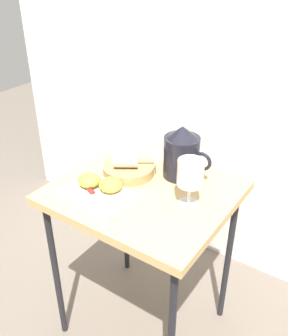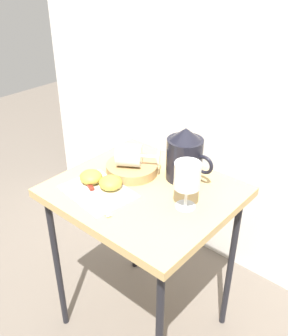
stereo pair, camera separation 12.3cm
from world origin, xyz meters
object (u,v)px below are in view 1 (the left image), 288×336
Objects in this scene: apple_half_left at (89,180)px; apple_half_right at (111,185)px; pitcher at (182,156)px; basket_tray at (129,169)px; knife at (93,193)px; wine_glass_upright at (190,175)px; wine_glass_tipped_near at (127,156)px; table at (144,204)px.

apple_half_left and apple_half_right have the same top height.
pitcher is at bearing 47.44° from apple_half_left.
basket_tray is 0.83× the size of knife.
pitcher reaches higher than knife.
wine_glass_upright reaches higher than knife.
apple_half_right is 0.06m from knife.
wine_glass_upright reaches higher than wine_glass_tipped_near.
pitcher reaches higher than wine_glass_tipped_near.
wine_glass_tipped_near is at bearing 98.71° from apple_half_right.
wine_glass_tipped_near is at bearing 66.50° from apple_half_left.
apple_half_right is (0.02, -0.12, -0.05)m from wine_glass_tipped_near.
apple_half_left is at bearing 141.15° from knife.
basket_tray is 1.13× the size of wine_glass_tipped_near.
wine_glass_upright is 0.27m from wine_glass_tipped_near.
apple_half_right is at bearing 12.60° from apple_half_left.
apple_half_right is (0.02, -0.13, 0.01)m from basket_tray.
wine_glass_upright reaches higher than table.
apple_half_left reaches higher than basket_tray.
wine_glass_tipped_near is at bearing 157.33° from table.
basket_tray reaches higher than table.
wine_glass_upright is at bearing -52.27° from pitcher.
table is at bearing -112.27° from pitcher.
basket_tray is at bearing 99.90° from wine_glass_tipped_near.
wine_glass_tipped_near is at bearing -80.10° from basket_tray.
basket_tray is at bearing 170.52° from wine_glass_upright.
basket_tray is 0.19m from pitcher.
pitcher is at bearing 127.73° from wine_glass_upright.
wine_glass_upright is 0.27m from apple_half_right.
pitcher is 2.42× the size of apple_half_left.
knife is at bearing -121.69° from apple_half_right.
apple_half_right reaches higher than knife.
wine_glass_tipped_near is (-0.16, -0.10, -0.00)m from pitcher.
wine_glass_upright is at bearing -9.48° from basket_tray.
apple_half_right is (-0.14, -0.22, -0.05)m from pitcher.
wine_glass_tipped_near is (-0.10, 0.04, 0.14)m from table.
apple_half_right is (-0.25, -0.08, -0.08)m from wine_glass_upright.
pitcher is at bearing 57.33° from apple_half_right.
table is 0.21m from pitcher.
table is at bearing 30.37° from apple_half_left.
wine_glass_upright is at bearing -7.45° from wine_glass_tipped_near.
knife is at bearing -38.85° from apple_half_left.
pitcher reaches higher than basket_tray.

